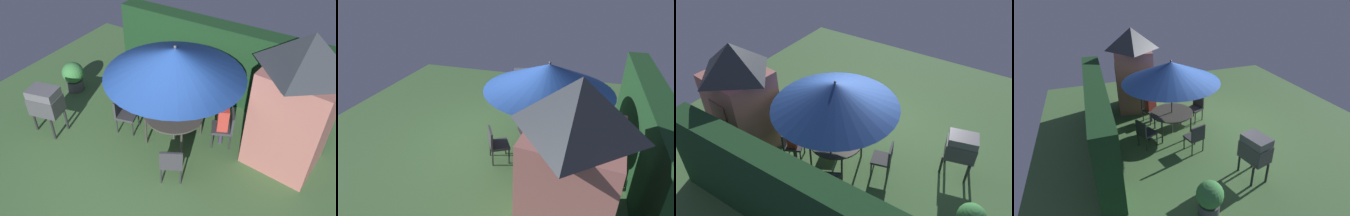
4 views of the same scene
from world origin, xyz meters
TOP-DOWN VIEW (x-y plane):
  - ground_plane at (0.00, 0.00)m, footprint 11.00×11.00m
  - hedge_backdrop at (0.00, 3.50)m, footprint 5.55×0.55m
  - garden_shed at (2.47, 2.02)m, footprint 1.63×1.54m
  - patio_table at (0.12, 1.29)m, footprint 1.34×1.34m
  - patio_umbrella at (0.12, 1.29)m, footprint 2.97×2.97m
  - bbq_grill at (-2.58, 0.00)m, footprint 0.80×0.66m
  - chair_near_shed at (1.19, 1.79)m, footprint 0.62×0.61m
  - chair_far_side at (-0.37, 2.30)m, footprint 0.62×0.62m
  - chair_toward_hedge at (-1.09, 0.97)m, footprint 0.57×0.56m
  - chair_toward_house at (0.71, 0.21)m, footprint 0.63×0.63m
  - potted_plant_by_shed at (-3.32, 1.56)m, footprint 0.60×0.60m
  - person_in_red at (1.12, 1.76)m, footprint 0.36×0.41m

SIDE VIEW (x-z plane):
  - ground_plane at x=0.00m, z-range 0.00..0.00m
  - potted_plant_by_shed at x=-3.32m, z-range 0.03..0.89m
  - chair_near_shed at x=1.19m, z-range 0.07..0.97m
  - chair_far_side at x=-0.37m, z-range 0.07..0.97m
  - chair_toward_hedge at x=-1.09m, z-range 0.07..0.97m
  - chair_toward_house at x=0.71m, z-range 0.07..0.97m
  - patio_table at x=0.12m, z-range 0.33..1.09m
  - person_in_red at x=1.12m, z-range 0.15..1.41m
  - bbq_grill at x=-2.58m, z-range 0.25..1.45m
  - hedge_backdrop at x=0.00m, z-range 0.00..2.08m
  - garden_shed at x=2.47m, z-range 0.03..3.09m
  - patio_umbrella at x=0.12m, z-range 0.87..3.35m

